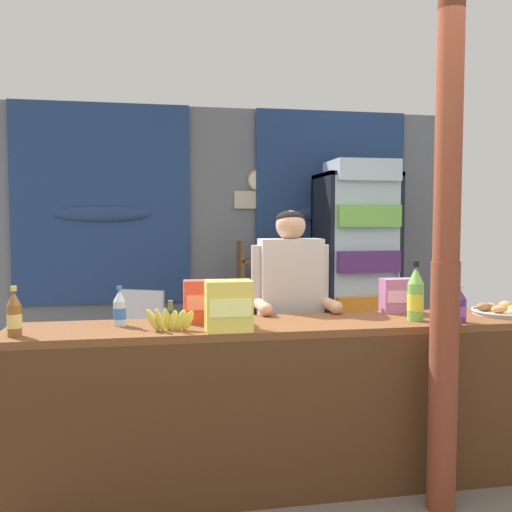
{
  "coord_description": "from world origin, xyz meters",
  "views": [
    {
      "loc": [
        -0.84,
        -2.48,
        1.48
      ],
      "look_at": [
        -0.2,
        1.03,
        1.25
      ],
      "focal_mm": 38.61,
      "sensor_mm": 36.0,
      "label": 1
    }
  ],
  "objects": [
    {
      "name": "soda_bottle_lime_soda",
      "position": [
        0.59,
        0.37,
        1.06
      ],
      "size": [
        0.09,
        0.09,
        0.34
      ],
      "color": "#75C64C",
      "rests_on": "stall_counter"
    },
    {
      "name": "plastic_lawn_chair",
      "position": [
        -1.02,
        2.38,
        0.49
      ],
      "size": [
        0.59,
        0.59,
        0.86
      ],
      "color": "silver",
      "rests_on": "ground"
    },
    {
      "name": "snack_box_wafer",
      "position": [
        0.61,
        0.64,
        1.02
      ],
      "size": [
        0.2,
        0.11,
        0.21
      ],
      "color": "#B76699",
      "rests_on": "stall_counter"
    },
    {
      "name": "soda_bottle_grape_soda",
      "position": [
        0.81,
        0.28,
        1.0
      ],
      "size": [
        0.08,
        0.08,
        0.21
      ],
      "color": "#56286B",
      "rests_on": "stall_counter"
    },
    {
      "name": "drink_fridge",
      "position": [
        1.09,
        2.59,
        1.12
      ],
      "size": [
        0.72,
        0.7,
        2.04
      ],
      "color": "black",
      "rests_on": "ground"
    },
    {
      "name": "snack_box_crackers",
      "position": [
        -0.57,
        0.54,
        1.03
      ],
      "size": [
        0.23,
        0.11,
        0.23
      ],
      "color": "#E5422D",
      "rests_on": "stall_counter"
    },
    {
      "name": "pastry_tray",
      "position": [
        1.22,
        0.46,
        0.94
      ],
      "size": [
        0.39,
        0.39,
        0.07
      ],
      "color": "#BCBCC1",
      "rests_on": "stall_counter"
    },
    {
      "name": "snack_box_instant_noodle",
      "position": [
        -0.48,
        0.27,
        1.05
      ],
      "size": [
        0.23,
        0.15,
        0.26
      ],
      "color": "#EAD14C",
      "rests_on": "stall_counter"
    },
    {
      "name": "banana_bunch",
      "position": [
        -0.77,
        0.33,
        0.97
      ],
      "size": [
        0.26,
        0.07,
        0.16
      ],
      "color": "#DBCC42",
      "rests_on": "stall_counter"
    },
    {
      "name": "bottle_shelf_rack",
      "position": [
        0.2,
        2.82,
        0.67
      ],
      "size": [
        0.48,
        0.28,
        1.28
      ],
      "color": "brown",
      "rests_on": "ground"
    },
    {
      "name": "ground_plane",
      "position": [
        0.0,
        1.26,
        0.0
      ],
      "size": [
        8.21,
        8.21,
        0.0
      ],
      "primitive_type": "plane",
      "color": "#665B51"
    },
    {
      "name": "timber_post",
      "position": [
        0.59,
        0.04,
        1.22
      ],
      "size": [
        0.17,
        0.14,
        2.55
      ],
      "color": "brown",
      "rests_on": "ground"
    },
    {
      "name": "soda_bottle_iced_tea",
      "position": [
        -1.51,
        0.32,
        1.02
      ],
      "size": [
        0.07,
        0.07,
        0.25
      ],
      "color": "brown",
      "rests_on": "stall_counter"
    },
    {
      "name": "stall_counter",
      "position": [
        -0.11,
        0.34,
        0.56
      ],
      "size": [
        3.03,
        0.51,
        0.92
      ],
      "color": "brown",
      "rests_on": "ground"
    },
    {
      "name": "soda_bottle_water",
      "position": [
        -1.03,
        0.51,
        1.01
      ],
      "size": [
        0.07,
        0.07,
        0.21
      ],
      "color": "silver",
      "rests_on": "stall_counter"
    },
    {
      "name": "shopkeeper",
      "position": [
        0.01,
        0.92,
        0.97
      ],
      "size": [
        0.51,
        0.42,
        1.54
      ],
      "color": "#28282D",
      "rests_on": "ground"
    },
    {
      "name": "back_wall_curtained",
      "position": [
        -0.03,
        3.2,
        1.36
      ],
      "size": [
        4.91,
        0.22,
        2.62
      ],
      "color": "slate",
      "rests_on": "ground"
    }
  ]
}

